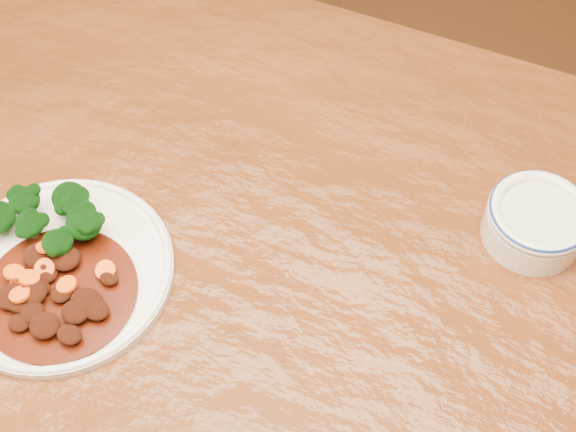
% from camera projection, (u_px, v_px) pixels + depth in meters
% --- Properties ---
extents(dining_table, '(1.53, 0.95, 0.75)m').
position_uv_depth(dining_table, '(230.00, 321.00, 0.90)').
color(dining_table, '#59270F').
rests_on(dining_table, ground).
extents(dinner_plate, '(0.24, 0.24, 0.01)m').
position_uv_depth(dinner_plate, '(60.00, 271.00, 0.83)').
color(dinner_plate, white).
rests_on(dinner_plate, dining_table).
extents(broccoli_florets, '(0.12, 0.09, 0.04)m').
position_uv_depth(broccoli_florets, '(45.00, 216.00, 0.84)').
color(broccoli_florets, '#5A8243').
rests_on(broccoli_florets, dinner_plate).
extents(mince_stew, '(0.16, 0.16, 0.03)m').
position_uv_depth(mince_stew, '(53.00, 293.00, 0.80)').
color(mince_stew, '#401006').
rests_on(mince_stew, dinner_plate).
extents(dip_bowl, '(0.11, 0.11, 0.05)m').
position_uv_depth(dip_bowl, '(536.00, 220.00, 0.85)').
color(dip_bowl, silver).
rests_on(dip_bowl, dining_table).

